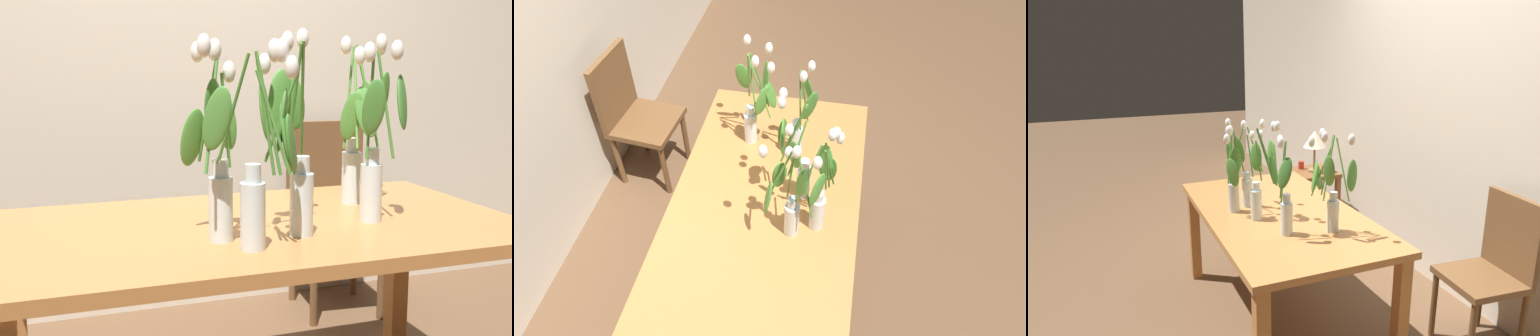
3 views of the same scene
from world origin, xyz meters
The scene contains 12 objects.
ground_plane centered at (0.00, 0.00, 0.00)m, with size 18.00×18.00×0.00m, color brown.
room_wall_rear centered at (0.00, 1.29, 1.35)m, with size 9.00×0.10×2.70m, color beige.
dining_table centered at (0.00, 0.00, 0.65)m, with size 1.60×0.90×0.74m.
tulip_vase_0 centered at (0.41, 0.13, 0.98)m, with size 0.22×0.25×0.58m.
tulip_vase_1 centered at (0.34, -0.11, 0.94)m, with size 0.18×0.15×0.55m.
tulip_vase_2 centered at (0.05, -0.14, 0.97)m, with size 0.20×0.17×0.59m.
tulip_vase_3 centered at (-0.18, -0.14, 0.95)m, with size 0.18×0.28×0.56m.
tulip_vase_4 centered at (-0.09, -0.26, 0.97)m, with size 0.26×0.19×0.55m.
dining_chair centered at (0.74, 1.02, 0.52)m, with size 0.44×0.44×0.93m.
side_table centered at (-1.36, 0.88, 0.43)m, with size 0.44×0.44×0.55m.
table_lamp centered at (-1.34, 0.90, 0.86)m, with size 0.22×0.22×0.40m.
pillar_candle centered at (-1.46, 0.82, 0.59)m, with size 0.06×0.06×0.07m, color #B72D23.
Camera 3 is at (2.48, -1.00, 1.76)m, focal length 32.28 mm.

